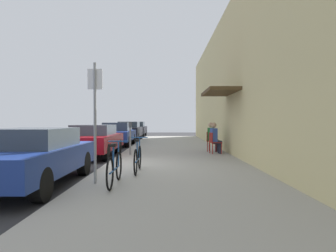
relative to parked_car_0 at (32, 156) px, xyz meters
name	(u,v)px	position (x,y,z in m)	size (l,w,h in m)	color
ground_plane	(104,169)	(1.10, 2.49, -0.69)	(60.00, 60.00, 0.00)	#2D2D30
sidewalk_slab	(176,159)	(3.35, 4.49, -0.63)	(4.50, 32.00, 0.12)	#9E9B93
building_facade	(240,75)	(5.75, 4.49, 2.50)	(1.40, 32.00, 6.39)	beige
parked_car_0	(32,156)	(0.00, 0.00, 0.00)	(1.80, 4.40, 1.30)	navy
parked_car_1	(94,140)	(0.00, 5.61, 0.01)	(1.80, 4.40, 1.31)	maroon
parked_car_2	(117,134)	(0.00, 11.40, 0.03)	(1.80, 4.40, 1.38)	navy
parked_car_3	(129,130)	(0.00, 16.79, 0.06)	(1.80, 4.40, 1.43)	black
parked_car_4	(136,129)	(0.00, 22.20, 0.05)	(1.80, 4.40, 1.42)	black
parking_meter	(130,136)	(1.55, 5.29, 0.20)	(0.12, 0.10, 1.32)	slate
street_sign	(95,113)	(1.50, -0.31, 0.95)	(0.32, 0.06, 2.60)	gray
bicycle_0	(115,168)	(1.95, -0.46, -0.21)	(0.46, 1.71, 0.90)	black
bicycle_1	(138,158)	(2.27, 1.15, -0.21)	(0.46, 1.71, 0.90)	black
cafe_chair_0	(214,141)	(4.97, 5.68, -0.06)	(0.50, 0.50, 0.87)	maroon
seated_patron_0	(215,137)	(5.03, 5.69, 0.13)	(0.47, 0.41, 1.29)	#232838
cafe_chair_1	(211,140)	(4.97, 6.56, -0.06)	(0.56, 0.56, 0.87)	maroon
seated_patron_1	(212,136)	(5.03, 6.54, 0.13)	(0.51, 0.47, 1.29)	#232838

